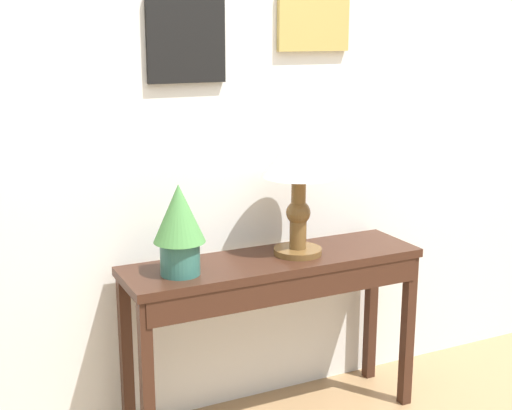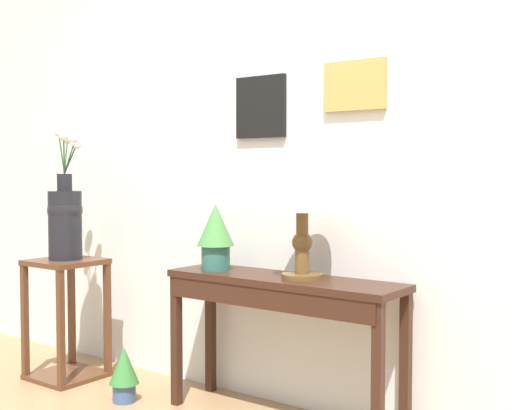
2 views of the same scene
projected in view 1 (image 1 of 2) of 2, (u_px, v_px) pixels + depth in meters
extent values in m
cube|color=silver|center=(223.00, 83.00, 2.87)|extent=(9.00, 0.10, 2.80)
cube|color=black|center=(186.00, 40.00, 2.70)|extent=(0.31, 0.02, 0.33)
cube|color=gray|center=(187.00, 40.00, 2.69)|extent=(0.25, 0.01, 0.26)
cube|color=tan|center=(314.00, 21.00, 2.92)|extent=(0.33, 0.02, 0.24)
cube|color=slate|center=(314.00, 21.00, 2.91)|extent=(0.26, 0.01, 0.19)
cube|color=#381E14|center=(273.00, 262.00, 2.85)|extent=(1.23, 0.34, 0.03)
cube|color=#381E14|center=(291.00, 289.00, 2.74)|extent=(1.17, 0.03, 0.10)
cube|color=#381E14|center=(147.00, 389.00, 2.57)|extent=(0.04, 0.04, 0.69)
cube|color=#381E14|center=(408.00, 331.00, 3.06)|extent=(0.04, 0.04, 0.69)
cube|color=#381E14|center=(126.00, 358.00, 2.81)|extent=(0.04, 0.04, 0.69)
cube|color=#381E14|center=(371.00, 310.00, 3.30)|extent=(0.04, 0.04, 0.69)
cylinder|color=brown|center=(298.00, 251.00, 2.89)|extent=(0.20, 0.20, 0.02)
cylinder|color=brown|center=(298.00, 230.00, 2.87)|extent=(0.07, 0.07, 0.15)
sphere|color=brown|center=(298.00, 213.00, 2.85)|extent=(0.10, 0.10, 0.10)
cylinder|color=brown|center=(299.00, 195.00, 2.83)|extent=(0.06, 0.06, 0.15)
cone|color=white|center=(299.00, 150.00, 2.79)|extent=(0.30, 0.30, 0.21)
cylinder|color=#2D665B|center=(180.00, 258.00, 2.64)|extent=(0.15, 0.15, 0.13)
cone|color=#478442|center=(179.00, 213.00, 2.60)|extent=(0.19, 0.19, 0.22)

